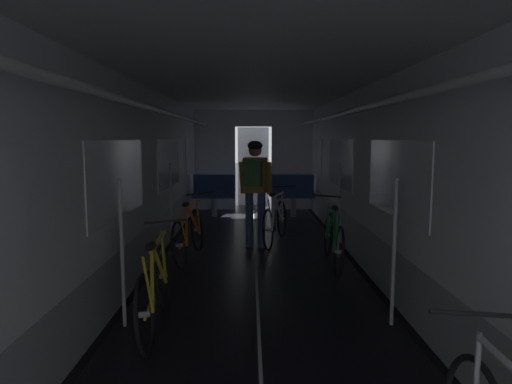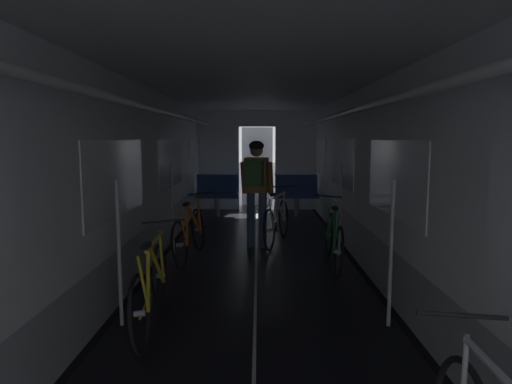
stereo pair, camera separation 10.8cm
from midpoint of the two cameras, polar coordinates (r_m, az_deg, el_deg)
name	(u,v)px [view 1 (the left image)]	position (r m, az deg, el deg)	size (l,w,h in m)	color
train_car_shell	(256,144)	(5.54, -0.51, 6.17)	(3.14, 12.34, 2.57)	black
bench_seat_far_left	(214,191)	(10.13, -5.72, 0.08)	(0.98, 0.51, 0.95)	gray
bench_seat_far_right	(293,191)	(10.13, 4.48, 0.10)	(0.98, 0.51, 0.95)	gray
bicycle_yellow	(155,288)	(4.34, -13.58, -11.91)	(0.44, 1.69, 0.95)	black
bicycle_green	(333,239)	(6.26, 9.37, -5.98)	(0.44, 1.69, 0.95)	black
bicycle_orange	(189,234)	(6.60, -9.07, -5.32)	(0.50, 1.69, 0.95)	black
person_cyclist_aisle	(255,182)	(7.12, -0.56, 1.30)	(0.56, 0.45, 1.73)	#384C75
bicycle_white_in_aisle	(275,221)	(7.49, 2.09, -3.75)	(0.66, 1.65, 0.94)	black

